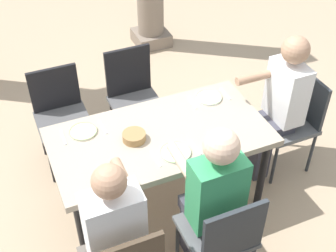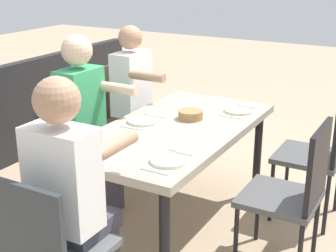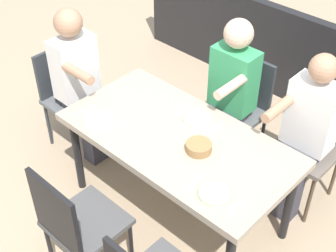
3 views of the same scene
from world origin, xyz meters
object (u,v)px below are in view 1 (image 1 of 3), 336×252
at_px(chair_west_north, 60,112).
at_px(chair_head_east, 294,117).
at_px(diner_woman_green, 211,196).
at_px(diner_guest_third, 113,232).
at_px(chair_mid_north, 133,93).
at_px(bread_basket, 134,137).
at_px(plate_1, 176,152).
at_px(plate_0, 83,131).
at_px(dining_table, 160,141).
at_px(plate_2, 209,98).
at_px(chair_mid_south, 222,235).
at_px(diner_man_white, 278,104).

xyz_separation_m(chair_west_north, chair_head_east, (1.81, -0.83, -0.01)).
distance_m(diner_woman_green, diner_guest_third, 0.66).
height_order(chair_mid_north, bread_basket, chair_mid_north).
bearing_deg(plate_1, plate_0, 138.47).
xyz_separation_m(dining_table, plate_2, (0.53, 0.25, 0.08)).
bearing_deg(plate_2, plate_1, -136.52).
xyz_separation_m(chair_mid_south, chair_head_east, (1.14, 0.84, -0.01)).
bearing_deg(plate_1, plate_2, 43.48).
height_order(chair_west_north, diner_man_white, diner_man_white).
height_order(diner_guest_third, plate_1, diner_guest_third).
bearing_deg(chair_mid_north, chair_west_north, -179.41).
relative_size(chair_head_east, bread_basket, 5.20).
relative_size(chair_west_north, diner_woman_green, 0.68).
bearing_deg(diner_guest_third, chair_mid_north, 66.19).
relative_size(diner_woman_green, bread_basket, 7.66).
relative_size(chair_mid_south, plate_1, 4.05).
bearing_deg(plate_1, chair_west_north, 119.50).
height_order(chair_west_north, plate_0, chair_west_north).
distance_m(chair_west_north, plate_2, 1.28).
xyz_separation_m(chair_mid_south, plate_2, (0.45, 1.09, 0.23)).
height_order(diner_man_white, diner_guest_third, diner_man_white).
bearing_deg(diner_guest_third, plate_1, 35.51).
bearing_deg(plate_0, bread_basket, -35.33).
bearing_deg(chair_mid_south, chair_west_north, 111.71).
bearing_deg(diner_woman_green, chair_mid_south, -89.06).
distance_m(chair_head_east, plate_1, 1.25).
height_order(plate_1, plate_2, same).
xyz_separation_m(dining_table, plate_1, (0.02, -0.23, 0.08)).
bearing_deg(diner_woman_green, chair_west_north, 113.93).
distance_m(plate_2, bread_basket, 0.76).
bearing_deg(chair_mid_north, plate_1, -93.31).
xyz_separation_m(chair_head_east, diner_man_white, (-0.19, 0.00, 0.19)).
bearing_deg(dining_table, chair_head_east, 0.00).
relative_size(dining_table, chair_head_east, 1.83).
distance_m(chair_west_north, bread_basket, 0.94).
bearing_deg(chair_mid_north, chair_mid_south, -90.00).
bearing_deg(chair_head_east, bread_basket, 179.31).
xyz_separation_m(chair_mid_north, chair_mid_south, (-0.00, -1.68, -0.00)).
bearing_deg(plate_2, dining_table, -154.66).
xyz_separation_m(chair_mid_north, plate_0, (-0.60, -0.60, 0.22)).
bearing_deg(diner_man_white, chair_head_east, -0.88).
xyz_separation_m(diner_man_white, plate_1, (-1.01, -0.23, 0.04)).
bearing_deg(plate_0, chair_head_east, -7.96).
bearing_deg(chair_mid_north, plate_0, -134.97).
bearing_deg(chair_head_east, plate_1, -169.10).
bearing_deg(plate_1, diner_woman_green, -82.10).
bearing_deg(diner_woman_green, plate_1, 97.90).
distance_m(chair_head_east, bread_basket, 1.44).
distance_m(diner_woman_green, plate_1, 0.43).
xyz_separation_m(diner_man_white, diner_guest_third, (-1.61, -0.66, -0.02)).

